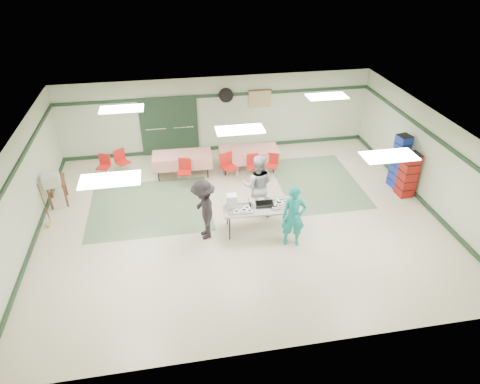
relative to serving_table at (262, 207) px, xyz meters
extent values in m
plane|color=beige|center=(-0.47, 0.64, -0.72)|extent=(11.00, 11.00, 0.00)
plane|color=silver|center=(-0.47, 0.64, 1.98)|extent=(11.00, 11.00, 0.00)
plane|color=#B6BEA2|center=(-0.47, 5.14, 0.63)|extent=(11.00, 0.00, 11.00)
plane|color=#B6BEA2|center=(-0.47, -3.86, 0.63)|extent=(11.00, 0.00, 11.00)
plane|color=#B6BEA2|center=(-5.97, 0.64, 0.63)|extent=(0.00, 9.00, 9.00)
plane|color=#B6BEA2|center=(5.03, 0.64, 0.63)|extent=(0.00, 9.00, 9.00)
cube|color=#1C3320|center=(-0.47, 5.11, 1.33)|extent=(11.00, 0.06, 0.10)
cube|color=#1C3320|center=(-0.47, 5.11, -0.66)|extent=(11.00, 0.06, 0.12)
cube|color=#1C3320|center=(-5.94, 0.64, 1.33)|extent=(0.06, 9.00, 0.10)
cube|color=#1C3320|center=(-5.94, 0.64, -0.66)|extent=(0.06, 9.00, 0.12)
cube|color=#1C3320|center=(5.00, 0.64, 1.33)|extent=(0.06, 9.00, 0.10)
cube|color=#1C3320|center=(5.00, 0.64, -0.66)|extent=(0.06, 9.00, 0.12)
cube|color=gray|center=(-2.97, 1.64, -0.72)|extent=(3.50, 3.00, 0.01)
cube|color=gray|center=(2.33, 2.14, -0.72)|extent=(2.50, 3.50, 0.01)
cube|color=gray|center=(-2.67, 5.08, 0.33)|extent=(0.90, 0.06, 2.10)
cube|color=gray|center=(-1.72, 5.08, 0.33)|extent=(0.90, 0.06, 2.10)
cube|color=#1C3320|center=(-2.20, 5.06, 0.33)|extent=(2.00, 0.03, 2.15)
cylinder|color=black|center=(-0.17, 5.08, 1.33)|extent=(0.50, 0.10, 0.50)
cube|color=tan|center=(1.03, 5.08, 1.13)|extent=(0.80, 0.02, 0.60)
cube|color=#A1A19C|center=(0.00, 0.00, 0.02)|extent=(2.11, 0.95, 0.04)
cylinder|color=black|center=(-0.91, -0.29, -0.36)|extent=(0.04, 0.04, 0.72)
cylinder|color=black|center=(0.88, -0.38, -0.36)|extent=(0.04, 0.04, 0.72)
cylinder|color=black|center=(-0.88, 0.38, -0.36)|extent=(0.04, 0.04, 0.72)
cylinder|color=black|center=(0.91, 0.29, -0.36)|extent=(0.04, 0.04, 0.72)
cube|color=silver|center=(0.51, -0.05, 0.05)|extent=(0.66, 0.52, 0.02)
cube|color=silver|center=(-0.03, 0.12, 0.05)|extent=(0.62, 0.48, 0.02)
cube|color=silver|center=(-0.60, -0.06, 0.05)|extent=(0.66, 0.52, 0.02)
cube|color=black|center=(0.06, 0.01, 0.08)|extent=(0.49, 0.32, 0.08)
cube|color=white|center=(-0.79, 0.10, 0.22)|extent=(0.28, 0.25, 0.36)
imported|color=teal|center=(0.64, -0.73, 0.11)|extent=(0.67, 0.50, 1.67)
imported|color=#99999E|center=(0.05, 0.79, 0.19)|extent=(1.03, 0.88, 1.82)
imported|color=black|center=(-1.54, -0.04, 0.12)|extent=(0.76, 1.16, 1.68)
cube|color=red|center=(0.31, 3.40, 0.02)|extent=(1.99, 0.96, 0.05)
cube|color=red|center=(0.31, 3.40, -0.17)|extent=(1.99, 0.99, 0.40)
cylinder|color=black|center=(-0.52, 3.13, -0.36)|extent=(0.04, 0.04, 0.72)
cylinder|color=black|center=(1.09, 3.03, -0.36)|extent=(0.04, 0.04, 0.72)
cylinder|color=black|center=(-0.47, 3.78, -0.36)|extent=(0.04, 0.04, 0.72)
cylinder|color=black|center=(1.13, 3.67, -0.36)|extent=(0.04, 0.04, 0.72)
cube|color=red|center=(-1.89, 3.40, 0.02)|extent=(1.92, 0.88, 0.05)
cube|color=red|center=(-1.89, 3.40, -0.17)|extent=(1.92, 0.90, 0.40)
cylinder|color=black|center=(-2.69, 3.11, -0.36)|extent=(0.04, 0.04, 0.72)
cylinder|color=black|center=(-1.11, 3.06, -0.36)|extent=(0.04, 0.04, 0.72)
cylinder|color=black|center=(-2.67, 3.74, -0.36)|extent=(0.04, 0.04, 0.72)
cylinder|color=black|center=(-1.09, 3.70, -0.36)|extent=(0.04, 0.04, 0.72)
cube|color=red|center=(0.35, 2.75, -0.30)|extent=(0.40, 0.40, 0.04)
cube|color=red|center=(0.34, 2.92, -0.09)|extent=(0.38, 0.06, 0.38)
cylinder|color=silver|center=(0.20, 2.59, -0.52)|extent=(0.02, 0.02, 0.40)
cylinder|color=silver|center=(0.51, 2.61, -0.52)|extent=(0.02, 0.02, 0.40)
cylinder|color=silver|center=(0.19, 2.89, -0.52)|extent=(0.02, 0.02, 0.40)
cylinder|color=silver|center=(0.49, 2.91, -0.52)|extent=(0.02, 0.02, 0.40)
cube|color=red|center=(-0.44, 2.75, -0.25)|extent=(0.57, 0.57, 0.04)
cube|color=red|center=(-0.52, 2.93, -0.01)|extent=(0.41, 0.21, 0.43)
cylinder|color=silver|center=(-0.53, 2.52, -0.49)|extent=(0.02, 0.02, 0.45)
cylinder|color=silver|center=(-0.21, 2.66, -0.49)|extent=(0.02, 0.02, 0.45)
cylinder|color=silver|center=(-0.67, 2.84, -0.49)|extent=(0.02, 0.02, 0.45)
cylinder|color=silver|center=(-0.35, 2.98, -0.49)|extent=(0.02, 0.02, 0.45)
cube|color=red|center=(0.94, 2.75, -0.32)|extent=(0.48, 0.48, 0.04)
cube|color=red|center=(1.01, 2.90, -0.11)|extent=(0.35, 0.18, 0.37)
cylinder|color=silver|center=(0.75, 2.67, -0.53)|extent=(0.02, 0.02, 0.39)
cylinder|color=silver|center=(1.02, 2.56, -0.53)|extent=(0.02, 0.02, 0.39)
cylinder|color=silver|center=(0.86, 2.94, -0.53)|extent=(0.02, 0.02, 0.39)
cylinder|color=silver|center=(1.14, 2.83, -0.53)|extent=(0.02, 0.02, 0.39)
cube|color=red|center=(-1.88, 2.75, -0.29)|extent=(0.48, 0.48, 0.04)
cube|color=red|center=(-1.83, 2.92, -0.07)|extent=(0.39, 0.14, 0.40)
cylinder|color=silver|center=(-2.07, 2.64, -0.51)|extent=(0.02, 0.02, 0.42)
cylinder|color=silver|center=(-1.76, 2.56, -0.51)|extent=(0.02, 0.02, 0.42)
cylinder|color=silver|center=(-1.99, 2.94, -0.51)|extent=(0.02, 0.02, 0.42)
cylinder|color=silver|center=(-1.69, 2.87, -0.51)|extent=(0.02, 0.02, 0.42)
cube|color=red|center=(-3.81, 3.80, -0.29)|extent=(0.54, 0.54, 0.04)
cube|color=red|center=(-3.91, 3.95, -0.08)|extent=(0.34, 0.25, 0.39)
cylinder|color=silver|center=(-3.86, 3.59, -0.52)|extent=(0.02, 0.02, 0.41)
cylinder|color=silver|center=(-3.60, 3.76, -0.52)|extent=(0.02, 0.02, 0.41)
cylinder|color=silver|center=(-4.03, 3.84, -0.52)|extent=(0.02, 0.02, 0.41)
cylinder|color=silver|center=(-3.77, 4.02, -0.52)|extent=(0.02, 0.02, 0.41)
cube|color=red|center=(-4.42, 3.60, -0.31)|extent=(0.48, 0.48, 0.04)
cube|color=red|center=(-4.37, 3.76, -0.10)|extent=(0.37, 0.16, 0.37)
cylinder|color=silver|center=(-4.61, 3.51, -0.52)|extent=(0.02, 0.02, 0.39)
cylinder|color=silver|center=(-4.33, 3.41, -0.52)|extent=(0.02, 0.02, 0.39)
cylinder|color=silver|center=(-4.51, 3.79, -0.52)|extent=(0.02, 0.02, 0.39)
cylinder|color=silver|center=(-4.23, 3.69, -0.52)|extent=(0.02, 0.02, 0.39)
cube|color=#1B33A5|center=(4.68, 1.54, 0.14)|extent=(0.44, 0.44, 1.72)
cube|color=maroon|center=(4.68, 0.96, -0.02)|extent=(0.45, 0.45, 1.41)
cube|color=#1B33A5|center=(4.68, 1.21, -0.10)|extent=(0.42, 0.42, 1.25)
cube|color=brown|center=(-5.62, 2.38, 0.00)|extent=(0.67, 0.90, 0.05)
cube|color=brown|center=(-5.77, 2.01, -0.37)|extent=(0.05, 0.05, 0.70)
cube|color=brown|center=(-5.35, 2.08, -0.37)|extent=(0.05, 0.05, 0.70)
cube|color=brown|center=(-5.90, 2.67, -0.37)|extent=(0.05, 0.05, 0.70)
cube|color=brown|center=(-5.48, 2.75, -0.37)|extent=(0.05, 0.05, 0.70)
cube|color=#BBBBB6|center=(-5.62, 2.09, 0.20)|extent=(0.51, 0.47, 0.36)
cylinder|color=brown|center=(-5.70, 1.24, -0.04)|extent=(0.08, 0.21, 1.31)
camera|label=1|loc=(-2.21, -9.10, 6.25)|focal=32.00mm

